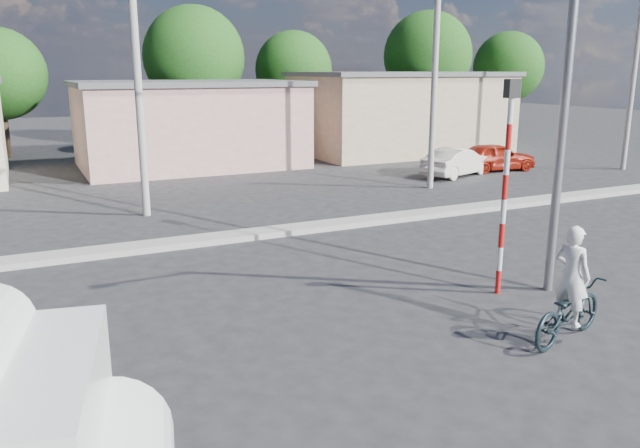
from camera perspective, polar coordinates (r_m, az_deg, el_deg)
name	(u,v)px	position (r m, az deg, el deg)	size (l,w,h in m)	color
ground_plane	(409,351)	(10.65, 8.15, -11.39)	(120.00, 120.00, 0.00)	#252527
median	(248,235)	(17.42, -6.62, -0.98)	(40.00, 0.80, 0.16)	#99968E
bicycle	(568,311)	(11.53, 21.73, -7.37)	(0.71, 2.05, 1.07)	black
cyclist	(570,292)	(11.42, 21.87, -5.83)	(0.63, 0.42, 1.74)	white
car_cream	(457,162)	(28.06, 12.40, 5.56)	(1.30, 3.74, 1.23)	silver
car_red	(495,157)	(29.95, 15.70, 5.94)	(1.53, 3.81, 1.30)	maroon
traffic_pole	(506,170)	(12.97, 16.66, 4.75)	(0.28, 0.18, 4.36)	red
streetlight	(564,47)	(13.28, 21.39, 14.87)	(2.34, 0.22, 9.00)	slate
building_row	(170,122)	(30.74, -13.58, 9.05)	(37.80, 7.30, 4.44)	beige
tree_row	(249,63)	(38.69, -6.53, 14.44)	(51.24, 7.43, 8.42)	#38281E
utility_poles	(296,84)	(21.77, -2.24, 12.68)	(35.40, 0.24, 8.00)	#99968E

